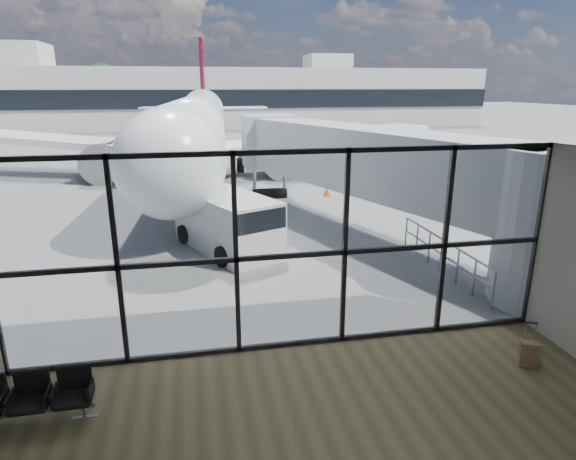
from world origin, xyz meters
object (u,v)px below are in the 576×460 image
object	(u,v)px
seating_row	(32,395)
service_van	(228,222)
airliner	(196,126)
belt_loader	(163,163)
suitcase	(529,354)

from	to	relation	value
seating_row	service_van	bearing A→B (deg)	63.76
airliner	service_van	bearing A→B (deg)	-83.63
service_van	belt_loader	distance (m)	17.35
suitcase	belt_loader	distance (m)	27.35
seating_row	suitcase	bearing A→B (deg)	-1.79
airliner	seating_row	bearing A→B (deg)	-93.63
suitcase	service_van	xyz separation A→B (m)	(-5.61, 8.85, 0.75)
service_van	suitcase	bearing A→B (deg)	-81.96
seating_row	belt_loader	bearing A→B (deg)	87.05
service_van	belt_loader	size ratio (longest dim) A/B	1.18
airliner	belt_loader	distance (m)	3.36
seating_row	airliner	bearing A→B (deg)	82.04
suitcase	airliner	world-z (taller)	airliner
suitcase	belt_loader	size ratio (longest dim) A/B	0.23
seating_row	airliner	distance (m)	26.34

